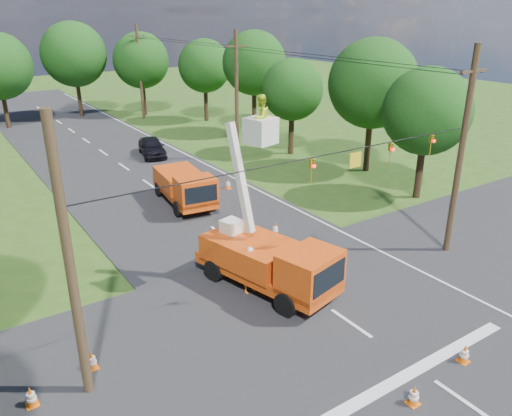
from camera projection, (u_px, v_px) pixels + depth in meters
ground at (149, 185)px, 34.73m from camera, size 140.00×140.00×0.00m
road_main at (149, 185)px, 34.73m from camera, size 12.00×100.00×0.06m
road_cross at (317, 301)px, 20.83m from camera, size 56.00×10.00×0.07m
stop_bar at (417, 370)px, 16.82m from camera, size 9.00×0.45×0.02m
edge_line at (219, 171)px, 37.63m from camera, size 0.12×90.00×0.02m
bucket_truck at (269, 252)px, 21.17m from camera, size 3.88×6.91×8.31m
second_truck at (185, 186)px, 30.77m from camera, size 3.04×6.35×2.29m
ground_worker at (250, 271)px, 21.12m from camera, size 0.76×0.53×2.01m
distant_car at (152, 147)px, 41.33m from camera, size 2.78×4.85×1.55m
traffic_cone_0 at (414, 395)px, 15.23m from camera, size 0.38×0.38×0.71m
traffic_cone_1 at (464, 353)px, 17.08m from camera, size 0.38×0.38×0.71m
traffic_cone_2 at (275, 229)px, 26.81m from camera, size 0.38×0.38×0.71m
traffic_cone_3 at (250, 223)px, 27.56m from camera, size 0.38×0.38×0.71m
traffic_cone_4 at (92, 360)px, 16.75m from camera, size 0.38×0.38×0.71m
traffic_cone_5 at (31, 397)px, 15.17m from camera, size 0.38×0.38×0.71m
traffic_cone_6 at (228, 184)px, 33.77m from camera, size 0.38×0.38×0.71m
pole_right_near at (461, 152)px, 23.35m from camera, size 1.80×0.30×10.00m
pole_right_mid at (237, 96)px, 38.79m from camera, size 1.80×0.30×10.00m
pole_right_far at (140, 72)px, 54.23m from camera, size 1.80×0.30×10.00m
pole_left at (70, 266)px, 14.26m from camera, size 0.30×0.30×9.00m
signal_span at (367, 157)px, 19.81m from camera, size 18.00×0.29×1.07m
tree_right_a at (427, 111)px, 30.40m from camera, size 5.40×5.40×8.28m
tree_right_b at (373, 84)px, 35.48m from camera, size 6.40×6.40×9.65m
tree_right_c at (292, 90)px, 40.37m from camera, size 5.00×5.00×7.83m
tree_right_d at (254, 63)px, 46.87m from camera, size 6.00×6.00×9.70m
tree_right_e at (205, 66)px, 52.85m from camera, size 5.60×5.60×8.63m
tree_far_b at (74, 54)px, 54.62m from camera, size 7.00×7.00×10.32m
tree_far_c at (141, 61)px, 55.94m from camera, size 6.20×6.20×9.18m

